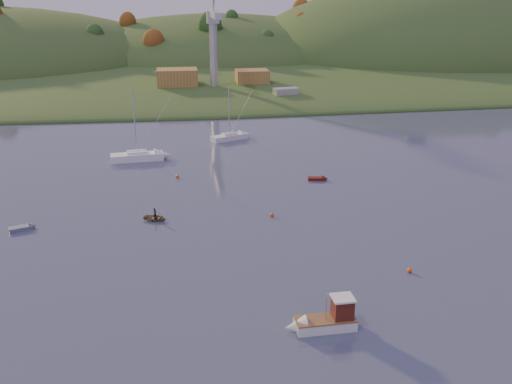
{
  "coord_description": "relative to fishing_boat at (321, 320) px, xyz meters",
  "views": [
    {
      "loc": [
        -9.81,
        -36.78,
        28.38
      ],
      "look_at": [
        0.7,
        33.86,
        2.63
      ],
      "focal_mm": 40.0,
      "sensor_mm": 36.0,
      "label": 1
    }
  ],
  "objects": [
    {
      "name": "buoy_3",
      "position": [
        -11.67,
        44.45,
        -0.64
      ],
      "size": [
        0.5,
        0.5,
        0.5
      ],
      "primitive_type": "sphere",
      "color": "#FF500D",
      "rests_on": "ground"
    },
    {
      "name": "shed_east",
      "position": [
        10.85,
        119.01,
        3.51
      ],
      "size": [
        9.0,
        7.0,
        4.0
      ],
      "primitive_type": "cube",
      "color": "#9F6E35",
      "rests_on": "wharf"
    },
    {
      "name": "canoe",
      "position": [
        -14.82,
        27.35,
        -0.57
      ],
      "size": [
        3.68,
        3.21,
        0.64
      ],
      "primitive_type": "imported",
      "rotation": [
        0.0,
        0.0,
        1.17
      ],
      "color": "olive",
      "rests_on": "ground"
    },
    {
      "name": "hill_right",
      "position": [
        92.85,
        190.01,
        -0.89
      ],
      "size": [
        150.0,
        130.0,
        60.0
      ],
      "primitive_type": "ellipsoid",
      "color": "#2D4E1F",
      "rests_on": "ground"
    },
    {
      "name": "sailboat_far",
      "position": [
        -1.08,
        66.9,
        -0.2
      ],
      "size": [
        7.67,
        5.12,
        10.29
      ],
      "rotation": [
        0.0,
        0.0,
        0.43
      ],
      "color": "white",
      "rests_on": "ground"
    },
    {
      "name": "sailboat_near",
      "position": [
        -18.38,
        55.18,
        -0.09
      ],
      "size": [
        9.2,
        3.56,
        12.45
      ],
      "rotation": [
        0.0,
        0.0,
        0.1
      ],
      "color": "white",
      "rests_on": "ground"
    },
    {
      "name": "grey_dinghy",
      "position": [
        -30.68,
        26.8,
        -0.64
      ],
      "size": [
        3.44,
        2.24,
        1.21
      ],
      "rotation": [
        0.0,
        0.0,
        0.35
      ],
      "color": "slate",
      "rests_on": "ground"
    },
    {
      "name": "fishing_boat",
      "position": [
        0.0,
        0.0,
        0.0
      ],
      "size": [
        6.33,
        2.1,
        4.01
      ],
      "rotation": [
        0.0,
        0.0,
        3.17
      ],
      "color": "white",
      "rests_on": "ground"
    },
    {
      "name": "buoy_0",
      "position": [
        11.95,
        8.92,
        -0.64
      ],
      "size": [
        0.5,
        0.5,
        0.5
      ],
      "primitive_type": "sphere",
      "color": "#FF500D",
      "rests_on": "ground"
    },
    {
      "name": "wharf",
      "position": [
        2.85,
        117.01,
        0.31
      ],
      "size": [
        42.0,
        16.0,
        2.4
      ],
      "primitive_type": "cube",
      "color": "slate",
      "rests_on": "ground"
    },
    {
      "name": "work_vessel",
      "position": [
        17.44,
        103.01,
        0.46
      ],
      "size": [
        15.42,
        7.82,
        3.78
      ],
      "rotation": [
        0.0,
        0.0,
        0.18
      ],
      "color": "#515F6A",
      "rests_on": "ground"
    },
    {
      "name": "dock_crane",
      "position": [
        -0.15,
        113.4,
        16.29
      ],
      "size": [
        3.2,
        28.0,
        20.3
      ],
      "color": "#B7B7BC",
      "rests_on": "wharf"
    },
    {
      "name": "paddler",
      "position": [
        -14.82,
        27.35,
        -0.17
      ],
      "size": [
        0.52,
        0.61,
        1.42
      ],
      "primitive_type": "imported",
      "rotation": [
        0.0,
        0.0,
        1.17
      ],
      "color": "black",
      "rests_on": "ground"
    },
    {
      "name": "ground",
      "position": [
        -2.15,
        -4.99,
        -0.89
      ],
      "size": [
        500.0,
        500.0,
        0.0
      ],
      "primitive_type": "plane",
      "color": "#333C53",
      "rests_on": "ground"
    },
    {
      "name": "hill_center",
      "position": [
        7.85,
        205.01,
        -0.89
      ],
      "size": [
        140.0,
        120.0,
        36.0
      ],
      "primitive_type": "ellipsoid",
      "color": "#2D4E1F",
      "rests_on": "ground"
    },
    {
      "name": "far_shore",
      "position": [
        -2.15,
        225.01,
        -0.89
      ],
      "size": [
        620.0,
        220.0,
        1.5
      ],
      "primitive_type": "cube",
      "color": "#2D4E1F",
      "rests_on": "ground"
    },
    {
      "name": "buoy_1",
      "position": [
        0.3,
        26.42,
        -0.64
      ],
      "size": [
        0.5,
        0.5,
        0.5
      ],
      "primitive_type": "sphere",
      "color": "#FF500D",
      "rests_on": "ground"
    },
    {
      "name": "shed_west",
      "position": [
        -10.15,
        118.01,
        3.91
      ],
      "size": [
        11.0,
        8.0,
        4.8
      ],
      "primitive_type": "cube",
      "color": "#9F6E35",
      "rests_on": "wharf"
    },
    {
      "name": "hillside_trees",
      "position": [
        -2.15,
        180.01,
        -0.89
      ],
      "size": [
        280.0,
        50.0,
        32.0
      ],
      "primitive_type": null,
      "color": "#1D4217",
      "rests_on": "ground"
    },
    {
      "name": "red_tender",
      "position": [
        10.38,
        40.05,
        -0.66
      ],
      "size": [
        3.3,
        1.61,
        1.08
      ],
      "rotation": [
        0.0,
        0.0,
        -0.17
      ],
      "color": "#56110C",
      "rests_on": "ground"
    },
    {
      "name": "shore_slope",
      "position": [
        -2.15,
        160.01,
        -0.89
      ],
      "size": [
        640.0,
        150.0,
        7.0
      ],
      "primitive_type": "ellipsoid",
      "color": "#2D4E1F",
      "rests_on": "ground"
    }
  ]
}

